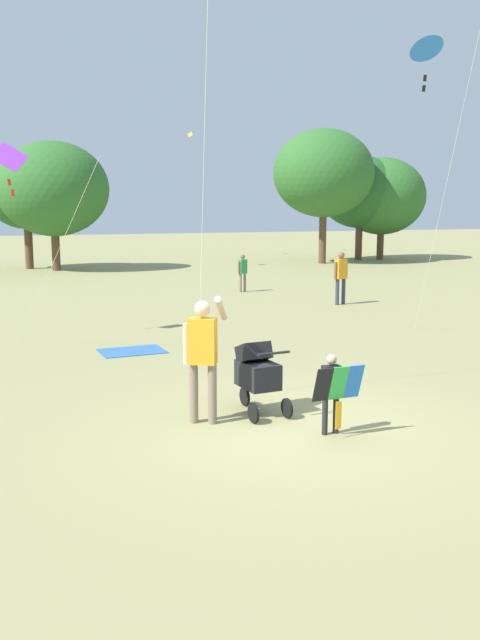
{
  "coord_description": "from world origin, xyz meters",
  "views": [
    {
      "loc": [
        -3.65,
        -8.17,
        2.95
      ],
      "look_at": [
        -0.35,
        1.16,
        1.3
      ],
      "focal_mm": 39.44,
      "sensor_mm": 36.0,
      "label": 1
    }
  ],
  "objects_px": {
    "kite_orange_delta": "(13,167)",
    "stroller": "(257,371)",
    "person_sitting_far": "(341,274)",
    "picnic_blanket": "(132,351)",
    "kite_blue_high": "(427,51)",
    "person_adult_flyer": "(203,350)",
    "child_with_butterfly_kite": "(332,387)",
    "person_red_shirt": "(243,270)"
  },
  "relations": [
    {
      "from": "kite_orange_delta",
      "to": "stroller",
      "type": "bearing_deg",
      "value": -66.14
    },
    {
      "from": "person_sitting_far",
      "to": "picnic_blanket",
      "type": "distance_m",
      "value": 8.46
    },
    {
      "from": "picnic_blanket",
      "to": "kite_blue_high",
      "type": "bearing_deg",
      "value": 2.64
    },
    {
      "from": "person_adult_flyer",
      "to": "picnic_blanket",
      "type": "height_order",
      "value": "person_adult_flyer"
    },
    {
      "from": "person_adult_flyer",
      "to": "kite_orange_delta",
      "type": "height_order",
      "value": "kite_orange_delta"
    },
    {
      "from": "child_with_butterfly_kite",
      "to": "kite_blue_high",
      "type": "distance_m",
      "value": 10.03
    },
    {
      "from": "person_sitting_far",
      "to": "kite_orange_delta",
      "type": "bearing_deg",
      "value": -163.39
    },
    {
      "from": "kite_blue_high",
      "to": "stroller",
      "type": "bearing_deg",
      "value": -139.59
    },
    {
      "from": "person_adult_flyer",
      "to": "picnic_blanket",
      "type": "relative_size",
      "value": 1.37
    },
    {
      "from": "kite_orange_delta",
      "to": "person_red_shirt",
      "type": "distance_m",
      "value": 10.27
    },
    {
      "from": "person_adult_flyer",
      "to": "picnic_blanket",
      "type": "distance_m",
      "value": 5.04
    },
    {
      "from": "kite_orange_delta",
      "to": "person_sitting_far",
      "type": "height_order",
      "value": "kite_orange_delta"
    },
    {
      "from": "stroller",
      "to": "person_sitting_far",
      "type": "relative_size",
      "value": 0.71
    },
    {
      "from": "person_adult_flyer",
      "to": "stroller",
      "type": "bearing_deg",
      "value": 12.51
    },
    {
      "from": "kite_orange_delta",
      "to": "kite_blue_high",
      "type": "bearing_deg",
      "value": -9.83
    },
    {
      "from": "person_sitting_far",
      "to": "picnic_blanket",
      "type": "height_order",
      "value": "person_sitting_far"
    },
    {
      "from": "kite_orange_delta",
      "to": "person_adult_flyer",
      "type": "bearing_deg",
      "value": -73.06
    },
    {
      "from": "person_adult_flyer",
      "to": "stroller",
      "type": "relative_size",
      "value": 1.58
    },
    {
      "from": "stroller",
      "to": "kite_blue_high",
      "type": "height_order",
      "value": "kite_blue_high"
    },
    {
      "from": "stroller",
      "to": "person_red_shirt",
      "type": "height_order",
      "value": "person_red_shirt"
    },
    {
      "from": "child_with_butterfly_kite",
      "to": "stroller",
      "type": "relative_size",
      "value": 0.95
    },
    {
      "from": "person_red_shirt",
      "to": "person_sitting_far",
      "type": "relative_size",
      "value": 0.81
    },
    {
      "from": "stroller",
      "to": "person_sitting_far",
      "type": "xyz_separation_m",
      "value": [
        6.18,
        9.32,
        0.31
      ]
    },
    {
      "from": "stroller",
      "to": "person_red_shirt",
      "type": "distance_m",
      "value": 13.84
    },
    {
      "from": "person_red_shirt",
      "to": "person_sitting_far",
      "type": "bearing_deg",
      "value": -65.69
    },
    {
      "from": "kite_blue_high",
      "to": "person_adult_flyer",
      "type": "bearing_deg",
      "value": -142.31
    },
    {
      "from": "child_with_butterfly_kite",
      "to": "person_adult_flyer",
      "type": "bearing_deg",
      "value": 144.06
    },
    {
      "from": "person_red_shirt",
      "to": "person_adult_flyer",
      "type": "bearing_deg",
      "value": -111.84
    },
    {
      "from": "person_adult_flyer",
      "to": "person_red_shirt",
      "type": "bearing_deg",
      "value": 68.16
    },
    {
      "from": "person_adult_flyer",
      "to": "kite_orange_delta",
      "type": "distance_m",
      "value": 7.6
    },
    {
      "from": "picnic_blanket",
      "to": "person_red_shirt",
      "type": "bearing_deg",
      "value": 57.29
    },
    {
      "from": "stroller",
      "to": "kite_blue_high",
      "type": "bearing_deg",
      "value": 40.41
    },
    {
      "from": "kite_blue_high",
      "to": "person_red_shirt",
      "type": "xyz_separation_m",
      "value": [
        -1.48,
        8.03,
        -5.56
      ]
    },
    {
      "from": "kite_orange_delta",
      "to": "child_with_butterfly_kite",
      "type": "bearing_deg",
      "value": -65.98
    },
    {
      "from": "picnic_blanket",
      "to": "stroller",
      "type": "bearing_deg",
      "value": -79.45
    },
    {
      "from": "person_adult_flyer",
      "to": "person_sitting_far",
      "type": "relative_size",
      "value": 1.13
    },
    {
      "from": "stroller",
      "to": "kite_blue_high",
      "type": "distance_m",
      "value": 9.67
    },
    {
      "from": "stroller",
      "to": "child_with_butterfly_kite",
      "type": "bearing_deg",
      "value": -65.12
    },
    {
      "from": "kite_blue_high",
      "to": "person_sitting_far",
      "type": "xyz_separation_m",
      "value": [
        0.22,
        4.25,
        -5.39
      ]
    },
    {
      "from": "person_sitting_far",
      "to": "child_with_butterfly_kite",
      "type": "bearing_deg",
      "value": -118.04
    },
    {
      "from": "kite_orange_delta",
      "to": "kite_blue_high",
      "type": "height_order",
      "value": "kite_blue_high"
    },
    {
      "from": "person_sitting_far",
      "to": "kite_blue_high",
      "type": "bearing_deg",
      "value": -93.0
    }
  ]
}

